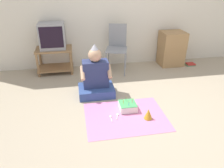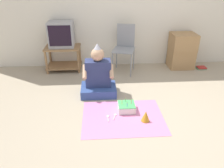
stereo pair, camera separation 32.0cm
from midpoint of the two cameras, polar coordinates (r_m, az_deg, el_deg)
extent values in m
plane|color=tan|center=(3.13, 7.06, -8.38)|extent=(16.00, 16.00, 0.00)
cube|color=silver|center=(4.64, 0.14, 20.37)|extent=(6.40, 0.06, 2.55)
cube|color=#997047|center=(4.50, -16.97, 8.66)|extent=(0.69, 0.47, 0.03)
cube|color=#997047|center=(4.63, -16.33, 4.07)|extent=(0.69, 0.47, 0.02)
cylinder|color=#997047|center=(4.44, -20.82, 4.61)|extent=(0.04, 0.04, 0.50)
cylinder|color=#997047|center=(4.36, -12.70, 5.35)|extent=(0.04, 0.04, 0.50)
cylinder|color=#997047|center=(4.81, -20.11, 6.38)|extent=(0.04, 0.04, 0.50)
cylinder|color=#997047|center=(4.74, -12.60, 7.09)|extent=(0.04, 0.04, 0.50)
cube|color=#99999E|center=(4.45, -17.40, 11.90)|extent=(0.48, 0.38, 0.49)
cube|color=black|center=(4.26, -17.68, 11.44)|extent=(0.42, 0.01, 0.39)
cube|color=gray|center=(4.31, -0.94, 8.94)|extent=(0.51, 0.53, 0.02)
cube|color=gray|center=(4.45, -0.63, 12.57)|extent=(0.34, 0.12, 0.46)
cylinder|color=gray|center=(4.23, -3.68, 5.14)|extent=(0.02, 0.02, 0.47)
cylinder|color=gray|center=(4.19, 1.22, 4.95)|extent=(0.02, 0.02, 0.47)
cylinder|color=gray|center=(4.60, -2.87, 6.95)|extent=(0.02, 0.02, 0.47)
cylinder|color=gray|center=(4.56, 1.65, 6.79)|extent=(0.02, 0.02, 0.47)
cube|color=#A87F51|center=(4.92, 13.26, 7.12)|extent=(0.49, 0.42, 0.39)
cube|color=#A87F51|center=(4.82, 13.71, 11.17)|extent=(0.49, 0.44, 0.33)
cube|color=#60936B|center=(5.05, 18.04, 4.74)|extent=(0.20, 0.15, 0.02)
cube|color=#B72D28|center=(5.04, 18.14, 4.98)|extent=(0.17, 0.15, 0.03)
cube|color=#334C8C|center=(3.62, -6.63, -1.81)|extent=(0.57, 0.43, 0.14)
cube|color=navy|center=(3.53, -6.93, 2.63)|extent=(0.41, 0.22, 0.44)
sphere|color=tan|center=(3.42, -7.21, 7.43)|extent=(0.21, 0.21, 0.21)
cone|color=silver|center=(3.38, -7.34, 9.60)|extent=(0.12, 0.12, 0.09)
cylinder|color=tan|center=(3.41, -10.40, 2.77)|extent=(0.06, 0.23, 0.19)
cylinder|color=tan|center=(3.43, -3.37, 3.32)|extent=(0.06, 0.23, 0.19)
cube|color=pink|center=(3.09, 0.58, -8.53)|extent=(1.13, 0.87, 0.01)
cube|color=white|center=(3.21, 1.24, -5.96)|extent=(0.24, 0.24, 0.10)
cube|color=#4CB266|center=(3.19, 1.25, -5.16)|extent=(0.24, 0.24, 0.01)
cylinder|color=#EA4C4C|center=(3.18, 2.43, -4.59)|extent=(0.01, 0.01, 0.06)
sphere|color=#FFCC4C|center=(3.16, 2.45, -4.00)|extent=(0.01, 0.01, 0.01)
cylinder|color=#66C666|center=(3.22, 0.87, -4.14)|extent=(0.01, 0.01, 0.06)
sphere|color=#FFCC4C|center=(3.20, 0.87, -3.55)|extent=(0.01, 0.01, 0.01)
cylinder|color=yellow|center=(3.16, 0.06, -4.84)|extent=(0.01, 0.01, 0.06)
sphere|color=#FFCC4C|center=(3.14, 0.06, -4.24)|extent=(0.01, 0.01, 0.01)
cylinder|color=#4C7FE5|center=(3.11, 1.49, -5.36)|extent=(0.01, 0.01, 0.06)
sphere|color=#FFCC4C|center=(3.09, 1.49, -4.76)|extent=(0.01, 0.01, 0.01)
cone|color=gold|center=(3.03, 6.49, -7.84)|extent=(0.12, 0.12, 0.15)
ellipsoid|color=white|center=(3.12, -1.49, -8.03)|extent=(0.04, 0.05, 0.01)
cube|color=white|center=(3.06, -1.67, -8.82)|extent=(0.04, 0.10, 0.01)
ellipsoid|color=white|center=(3.08, -3.38, -8.50)|extent=(0.04, 0.05, 0.01)
cube|color=white|center=(3.03, -3.21, -9.31)|extent=(0.01, 0.10, 0.01)
camera|label=1|loc=(0.16, -92.86, -1.44)|focal=35.00mm
camera|label=2|loc=(0.16, 87.14, 1.44)|focal=35.00mm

